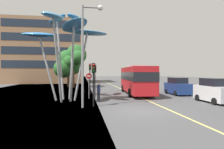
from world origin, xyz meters
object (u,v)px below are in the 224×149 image
Objects in this scene: leaf_sculpture at (63,31)px; car_parked_far at (177,87)px; car_parked_mid at (214,91)px; pedestrian at (99,92)px; traffic_light_kerb_near at (93,75)px; red_bus at (136,78)px; traffic_light_kerb_far at (95,74)px; street_lamp at (87,42)px; traffic_light_island_mid at (90,72)px; no_entry_sign at (89,82)px.

car_parked_far is (13.38, 3.16, -5.75)m from leaf_sculpture.
leaf_sculpture is 15.16m from car_parked_mid.
car_parked_far reaches higher than pedestrian.
car_parked_far is at bearing 32.45° from traffic_light_kerb_near.
red_bus is 3.03× the size of traffic_light_kerb_near.
leaf_sculpture reaches higher than car_parked_far.
red_bus is 6.11m from traffic_light_kerb_far.
car_parked_mid is 12.18m from street_lamp.
traffic_light_kerb_far is 0.44× the size of street_lamp.
pedestrian is at bearing 164.25° from car_parked_mid.
traffic_light_kerb_near is at bearing -101.32° from pedestrian.
car_parked_mid is at bearing -12.77° from leaf_sculpture.
pedestrian is at bearing -81.29° from traffic_light_kerb_far.
traffic_light_kerb_near is at bearing -147.55° from car_parked_far.
traffic_light_island_mid is at bearing 60.99° from leaf_sculpture.
car_parked_mid is at bearing 3.93° from street_lamp.
car_parked_far is 13.80m from street_lamp.
street_lamp is 4.67× the size of pedestrian.
no_entry_sign is at bearing 87.01° from street_lamp.
leaf_sculpture is 2.39× the size of traffic_light_island_mid.
traffic_light_island_mid is at bearing 86.43° from no_entry_sign.
leaf_sculpture is at bearing 176.59° from pedestrian.
car_parked_far is at bearing 9.06° from traffic_light_kerb_far.
no_entry_sign reaches higher than car_parked_far.
street_lamp reaches higher than traffic_light_island_mid.
traffic_light_kerb_near reaches higher than pedestrian.
car_parked_far is at bearing -9.49° from traffic_light_island_mid.
traffic_light_kerb_far is at bearing 25.87° from leaf_sculpture.
traffic_light_kerb_far reaches higher than traffic_light_kerb_near.
street_lamp is at bearing -99.54° from traffic_light_kerb_far.
leaf_sculpture reaches higher than no_entry_sign.
no_entry_sign is (-10.88, -2.08, 0.77)m from car_parked_far.
traffic_light_island_mid is (-5.76, 0.52, 0.78)m from red_bus.
pedestrian is (-10.28, 2.90, -0.18)m from car_parked_mid.
pedestrian is at bearing -161.37° from car_parked_far.
traffic_light_island_mid reaches higher than no_entry_sign.
car_parked_far is (-0.32, 6.26, -0.05)m from car_parked_mid.
car_parked_far is at bearing 92.89° from car_parked_mid.
car_parked_mid is at bearing -87.11° from car_parked_far.
no_entry_sign is (-0.23, 4.69, -0.76)m from traffic_light_kerb_near.
traffic_light_kerb_far is 6.04m from street_lamp.
traffic_light_kerb_far is 2.06× the size of pedestrian.
traffic_light_island_mid is 13.70m from car_parked_mid.
street_lamp is 3.02× the size of no_entry_sign.
street_lamp is (-0.91, -5.42, 2.52)m from traffic_light_kerb_far.
leaf_sculpture is at bearing 119.88° from street_lamp.
red_bus is at bearing -5.19° from traffic_light_island_mid.
car_parked_far is 11.11m from no_entry_sign.
red_bus reaches higher than car_parked_far.
car_parked_far is 1.51× the size of no_entry_sign.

